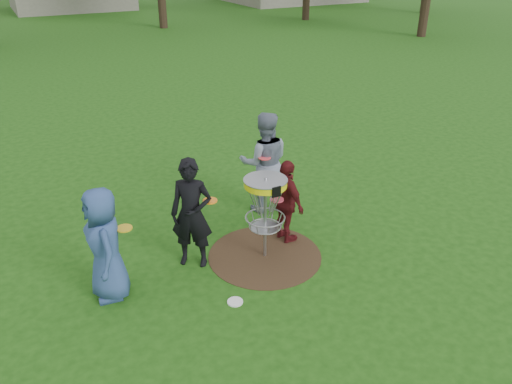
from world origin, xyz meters
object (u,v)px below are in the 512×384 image
player_grey (265,163)px  player_maroon (286,202)px  player_blue (105,245)px  player_black (192,214)px  disc_golf_basket (265,199)px

player_grey → player_maroon: 1.16m
player_blue → player_black: (1.32, 0.18, 0.04)m
player_blue → player_grey: bearing=114.0°
player_grey → disc_golf_basket: player_grey is taller
disc_golf_basket → player_blue: bearing=176.0°
player_grey → player_blue: bearing=44.2°
player_grey → disc_golf_basket: 1.57m
player_black → player_maroon: (1.59, -0.09, -0.15)m
player_blue → player_grey: (3.11, 1.22, 0.11)m
player_black → disc_golf_basket: size_ratio=1.25×
player_grey → disc_golf_basket: bearing=84.6°
player_black → player_grey: bearing=65.1°
player_maroon → disc_golf_basket: (-0.53, -0.26, 0.31)m
player_blue → player_black: bearing=100.6°
player_grey → disc_golf_basket: size_ratio=1.35×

